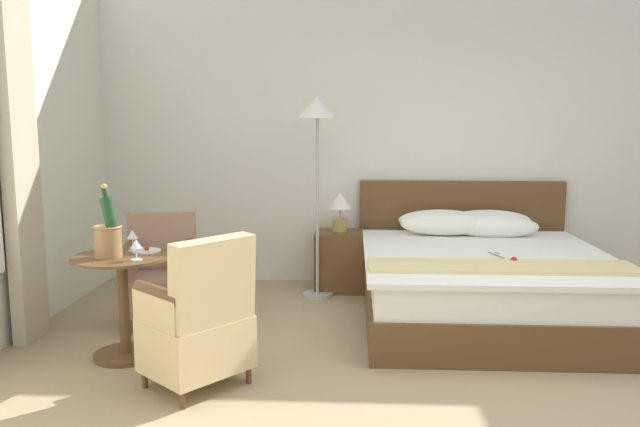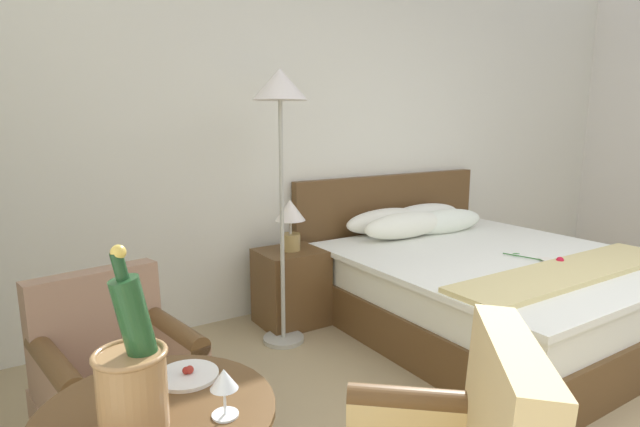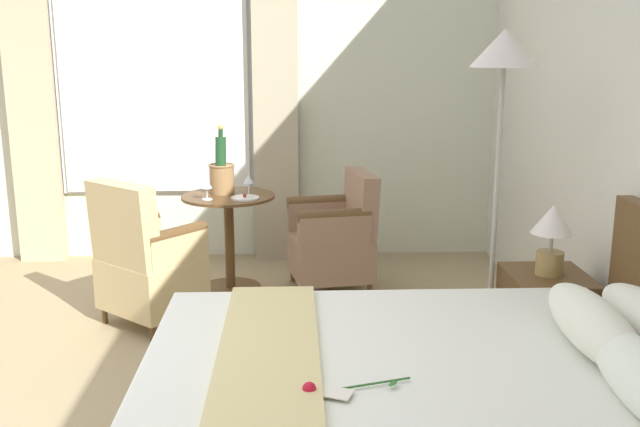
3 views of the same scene
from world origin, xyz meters
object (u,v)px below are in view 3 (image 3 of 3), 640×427
Objects in this scene: wine_glass_near_bucket at (207,186)px; armchair_facing_bed at (146,263)px; side_table_round at (229,236)px; wine_glass_near_edge at (248,181)px; bedside_lamp at (552,230)px; floor_lamp_brass at (503,84)px; nightstand at (545,325)px; champagne_bucket at (222,173)px; armchair_by_window at (336,238)px; snack_plate at (245,198)px.

armchair_facing_bed is at bearing -34.78° from wine_glass_near_bucket.
wine_glass_near_edge is at bearing 79.31° from side_table_round.
bedside_lamp is 0.80m from floor_lamp_brass.
bedside_lamp reaches higher than wine_glass_near_edge.
side_table_round reaches higher than nightstand.
floor_lamp_brass is 2.17m from champagne_bucket.
armchair_by_window is (0.01, 0.76, -0.02)m from side_table_round.
bedside_lamp is 0.53× the size of side_table_round.
wine_glass_near_bucket is at bearing -123.60° from bedside_lamp.
armchair_by_window is (-1.22, -0.79, -1.15)m from floor_lamp_brass.
wine_glass_near_edge is at bearing 169.22° from snack_plate.
nightstand is at bearing 49.64° from wine_glass_near_edge.
bedside_lamp is 2.31m from wine_glass_near_bucket.
armchair_by_window reaches higher than side_table_round.
champagne_bucket is at bearing -128.99° from nightstand.
nightstand is at bearing 50.79° from floor_lamp_brass.
wine_glass_near_edge is 0.75m from armchair_by_window.
wine_glass_near_edge is (-0.12, 0.28, 0.01)m from wine_glass_near_bucket.
side_table_round is at bearing 138.91° from wine_glass_near_bucket.
wine_glass_near_edge is at bearing -130.55° from floor_lamp_brass.
armchair_facing_bed reaches higher than wine_glass_near_edge.
nightstand is 0.52m from bedside_lamp.
wine_glass_near_edge is (0.03, 0.15, 0.40)m from side_table_round.
nightstand is 3.82× the size of wine_glass_near_edge.
snack_plate reaches higher than nightstand.
wine_glass_near_bucket is at bearing -81.41° from armchair_by_window.
armchair_facing_bed is (0.64, -0.47, -0.01)m from side_table_round.
champagne_bucket is 2.51× the size of snack_plate.
champagne_bucket is (-1.49, -1.84, 0.57)m from nightstand.
wine_glass_near_edge is 0.96m from armchair_facing_bed.
bedside_lamp is at bearing 51.01° from champagne_bucket.
floor_lamp_brass is 1.98m from wine_glass_near_edge.
floor_lamp_brass reaches higher than side_table_round.
bedside_lamp reaches higher than armchair_by_window.
nightstand is at bearing 51.50° from side_table_round.
armchair_by_window reaches higher than wine_glass_near_edge.
bedside_lamp is 1.92× the size of snack_plate.
floor_lamp_brass is at bearing 51.04° from champagne_bucket.
side_table_round is at bearing -128.39° from floor_lamp_brass.
nightstand is 4.14× the size of wine_glass_near_bucket.
side_table_round is at bearing -128.50° from nightstand.
champagne_bucket is 0.94m from armchair_by_window.
armchair_by_window reaches higher than snack_plate.
champagne_bucket is at bearing -95.50° from armchair_by_window.
champagne_bucket is 0.29m from snack_plate.
champagne_bucket reaches higher than wine_glass_near_edge.
armchair_facing_bed is at bearing -109.31° from bedside_lamp.
champagne_bucket is 0.57× the size of armchair_by_window.
floor_lamp_brass is at bearing 33.01° from armchair_by_window.
armchair_by_window is 1.38m from armchair_facing_bed.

